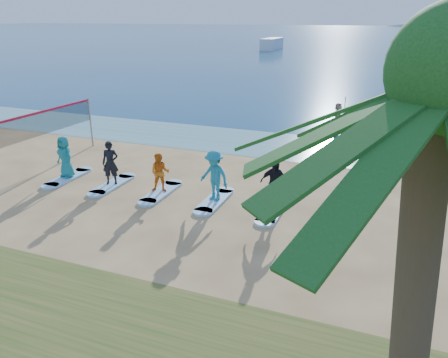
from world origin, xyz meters
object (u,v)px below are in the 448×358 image
(student_1, at_px, (110,163))
(boat_offshore_a, at_px, (272,49))
(surfboard_0, at_px, (68,178))
(surfboard_1, at_px, (112,185))
(paddleboard, at_px, (337,128))
(paddleboarder, at_px, (338,115))
(surfboard_2, at_px, (161,192))
(student_3, at_px, (214,176))
(surfboard_4, at_px, (273,210))
(student_4, at_px, (274,184))
(volleyball_net, at_px, (20,130))
(student_2, at_px, (160,173))
(surfboard_3, at_px, (214,201))
(student_0, at_px, (65,157))

(student_1, bearing_deg, boat_offshore_a, 78.67)
(surfboard_0, distance_m, surfboard_1, 2.23)
(paddleboard, xyz_separation_m, boat_offshore_a, (-21.43, 62.22, -0.06))
(paddleboarder, height_order, surfboard_2, paddleboarder)
(paddleboarder, bearing_deg, student_3, 168.65)
(boat_offshore_a, height_order, surfboard_0, boat_offshore_a)
(surfboard_2, bearing_deg, paddleboarder, 68.98)
(surfboard_4, bearing_deg, boat_offshore_a, 105.64)
(student_3, height_order, surfboard_4, student_3)
(boat_offshore_a, height_order, student_4, student_4)
(volleyball_net, xyz_separation_m, paddleboard, (11.57, 12.77, -1.84))
(surfboard_0, bearing_deg, boat_offshore_a, 99.14)
(surfboard_2, bearing_deg, student_4, 0.00)
(student_2, distance_m, student_3, 2.24)
(surfboard_2, distance_m, surfboard_3, 2.23)
(volleyball_net, height_order, boat_offshore_a, volleyball_net)
(student_0, height_order, surfboard_2, student_0)
(surfboard_2, bearing_deg, surfboard_0, 180.00)
(student_2, bearing_deg, paddleboarder, 49.62)
(student_1, relative_size, surfboard_2, 0.80)
(surfboard_0, xyz_separation_m, student_0, (0.00, 0.00, 0.92))
(paddleboard, relative_size, surfboard_4, 1.36)
(surfboard_0, bearing_deg, surfboard_1, 0.00)
(boat_offshore_a, xyz_separation_m, student_3, (18.76, -74.97, 1.03))
(surfboard_3, bearing_deg, surfboard_1, 180.00)
(surfboard_2, bearing_deg, student_3, 0.00)
(surfboard_4, bearing_deg, paddleboard, 88.06)
(paddleboard, bearing_deg, student_2, -96.04)
(student_0, distance_m, surfboard_3, 6.76)
(paddleboarder, distance_m, surfboard_1, 14.63)
(student_1, xyz_separation_m, student_2, (2.23, 0.00, -0.12))
(volleyball_net, xyz_separation_m, surfboard_3, (8.91, 0.03, -1.86))
(student_2, bearing_deg, student_0, 160.64)
(surfboard_0, height_order, surfboard_4, same)
(paddleboarder, xyz_separation_m, student_2, (-4.90, -12.75, -0.01))
(boat_offshore_a, bearing_deg, student_4, -74.96)
(paddleboard, relative_size, boat_offshore_a, 0.35)
(paddleboard, height_order, surfboard_4, paddleboard)
(paddleboarder, xyz_separation_m, student_3, (-2.67, -12.75, 0.17))
(surfboard_2, height_order, surfboard_4, same)
(volleyball_net, bearing_deg, surfboard_1, 0.33)
(student_4, bearing_deg, paddleboarder, 100.48)
(boat_offshore_a, height_order, student_0, student_0)
(volleyball_net, distance_m, student_2, 6.75)
(student_0, bearing_deg, boat_offshore_a, 114.91)
(paddleboard, relative_size, surfboard_2, 1.36)
(boat_offshore_a, xyz_separation_m, surfboard_1, (14.29, -74.97, 0.04))
(student_1, bearing_deg, student_0, 157.87)
(volleyball_net, bearing_deg, student_3, 0.17)
(volleyball_net, xyz_separation_m, boat_offshore_a, (-9.85, 75.00, -1.90))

